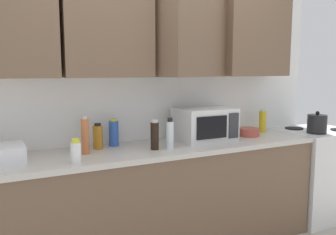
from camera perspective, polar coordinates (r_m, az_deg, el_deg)
The scene contains 13 objects.
wall_back_with_cabinets at distance 2.95m, azimuth -3.84°, elevation 9.16°, with size 3.71×0.56×2.60m.
counter_run at distance 2.94m, azimuth -1.86°, elevation -13.30°, with size 2.84×0.63×0.90m.
stove_range at distance 4.00m, azimuth 22.59°, elevation -8.17°, with size 0.76×0.64×0.91m.
kettle at distance 3.68m, azimuth 22.97°, elevation -0.87°, with size 0.18×0.18×0.20m.
microwave at distance 3.07m, azimuth 5.96°, elevation -1.06°, with size 0.48×0.37×0.28m.
bottle_clear_tall at distance 2.71m, azimuth 0.31°, elevation -2.74°, with size 0.06×0.06×0.24m.
bottle_white_jar at distance 2.39m, azimuth -14.67°, elevation -5.37°, with size 0.07×0.07×0.16m.
bottle_blue_cleaner at distance 2.85m, azimuth -8.78°, elevation -2.50°, with size 0.08×0.08×0.22m.
bottle_yellow_mustard at distance 3.58m, azimuth 15.04°, elevation -0.56°, with size 0.07×0.07×0.22m.
bottle_soy_dark at distance 2.69m, azimuth -2.17°, elevation -2.88°, with size 0.06×0.06×0.23m.
bottle_amber_vinegar at distance 2.77m, azimuth -11.28°, elevation -3.08°, with size 0.08×0.08×0.20m.
bottle_spice_jar at distance 2.61m, azimuth -13.25°, elevation -2.94°, with size 0.06×0.06×0.28m.
bowl_ceramic_small at distance 3.33m, azimuth 12.97°, elevation -2.32°, with size 0.19×0.19×0.07m, color #B24C3D.
Camera 1 is at (-1.17, -2.79, 1.51)m, focal length 37.67 mm.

